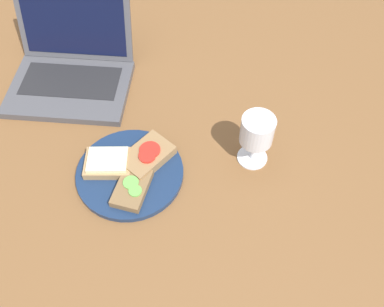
# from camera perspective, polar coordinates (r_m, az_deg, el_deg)

# --- Properties ---
(wooden_table) EXTENTS (1.40, 1.40, 0.03)m
(wooden_table) POSITION_cam_1_polar(r_m,az_deg,el_deg) (1.02, -4.74, -1.38)
(wooden_table) COLOR brown
(wooden_table) RESTS_ON ground
(plate) EXTENTS (0.24, 0.24, 0.01)m
(plate) POSITION_cam_1_polar(r_m,az_deg,el_deg) (0.99, -8.27, -2.59)
(plate) COLOR navy
(plate) RESTS_ON wooden_table
(sandwich_with_tomato) EXTENTS (0.13, 0.14, 0.03)m
(sandwich_with_tomato) POSITION_cam_1_polar(r_m,az_deg,el_deg) (0.98, -6.01, -0.32)
(sandwich_with_tomato) COLOR #937047
(sandwich_with_tomato) RESTS_ON plate
(sandwich_with_cheese) EXTENTS (0.11, 0.09, 0.03)m
(sandwich_with_cheese) POSITION_cam_1_polar(r_m,az_deg,el_deg) (0.99, -11.13, -1.16)
(sandwich_with_cheese) COLOR #A88456
(sandwich_with_cheese) RESTS_ON plate
(sandwich_with_cucumber) EXTENTS (0.08, 0.11, 0.02)m
(sandwich_with_cucumber) POSITION_cam_1_polar(r_m,az_deg,el_deg) (0.94, -8.00, -4.59)
(sandwich_with_cucumber) COLOR brown
(sandwich_with_cucumber) RESTS_ON plate
(wine_glass) EXTENTS (0.07, 0.07, 0.14)m
(wine_glass) POSITION_cam_1_polar(r_m,az_deg,el_deg) (0.94, 8.64, 2.73)
(wine_glass) COLOR white
(wine_glass) RESTS_ON wooden_table
(laptop) EXTENTS (0.31, 0.29, 0.22)m
(laptop) POSITION_cam_1_polar(r_m,az_deg,el_deg) (1.19, -15.83, 10.86)
(laptop) COLOR #4C4C51
(laptop) RESTS_ON wooden_table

